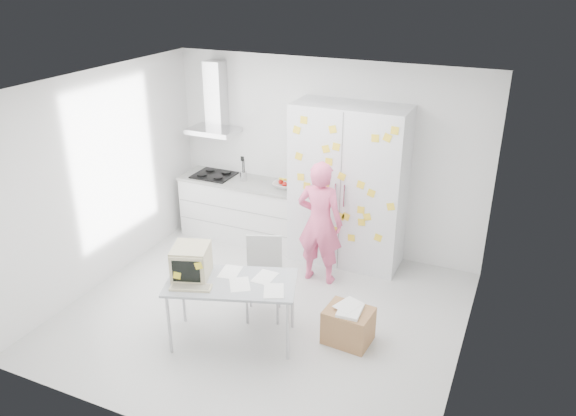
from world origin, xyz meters
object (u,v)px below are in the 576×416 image
at_px(person, 320,223).
at_px(cardboard_box, 348,325).
at_px(chair, 264,272).
at_px(desk, 206,271).

relative_size(person, cardboard_box, 3.11).
xyz_separation_m(person, chair, (-0.32, -0.97, -0.28)).
bearing_deg(cardboard_box, chair, 173.00).
bearing_deg(person, desk, 66.34).
height_order(person, cardboard_box, person).
xyz_separation_m(chair, cardboard_box, (1.09, -0.13, -0.33)).
distance_m(person, cardboard_box, 1.48).
bearing_deg(chair, desk, -138.51).
bearing_deg(person, chair, 70.26).
distance_m(desk, chair, 0.81).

